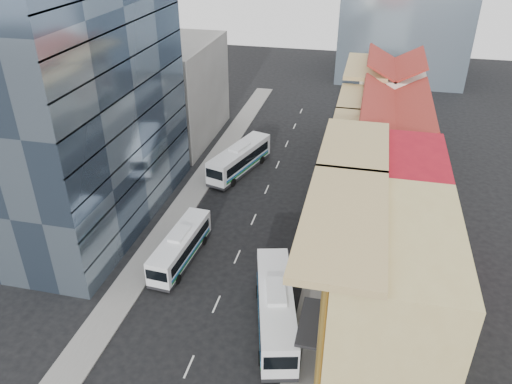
% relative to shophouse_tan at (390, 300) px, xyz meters
% --- Properties ---
extents(ground, '(200.00, 200.00, 0.00)m').
position_rel_shophouse_tan_xyz_m(ground, '(-14.00, -5.00, -6.00)').
color(ground, black).
rests_on(ground, ground).
extents(sidewalk_right, '(3.00, 90.00, 0.15)m').
position_rel_shophouse_tan_xyz_m(sidewalk_right, '(-5.50, 17.00, -5.92)').
color(sidewalk_right, slate).
rests_on(sidewalk_right, ground).
extents(sidewalk_left, '(3.00, 90.00, 0.15)m').
position_rel_shophouse_tan_xyz_m(sidewalk_left, '(-22.50, 17.00, -5.92)').
color(sidewalk_left, slate).
rests_on(sidewalk_left, ground).
extents(shophouse_tan, '(8.00, 14.00, 12.00)m').
position_rel_shophouse_tan_xyz_m(shophouse_tan, '(0.00, 0.00, 0.00)').
color(shophouse_tan, '#D1BD78').
rests_on(shophouse_tan, ground).
extents(shophouse_red, '(8.00, 10.00, 12.00)m').
position_rel_shophouse_tan_xyz_m(shophouse_red, '(0.00, 12.00, 0.00)').
color(shophouse_red, '#AB1320').
rests_on(shophouse_red, ground).
extents(shophouse_cream_near, '(8.00, 9.00, 10.00)m').
position_rel_shophouse_tan_xyz_m(shophouse_cream_near, '(0.00, 21.50, -1.00)').
color(shophouse_cream_near, silver).
rests_on(shophouse_cream_near, ground).
extents(shophouse_cream_mid, '(8.00, 9.00, 10.00)m').
position_rel_shophouse_tan_xyz_m(shophouse_cream_mid, '(0.00, 30.50, -1.00)').
color(shophouse_cream_mid, silver).
rests_on(shophouse_cream_mid, ground).
extents(shophouse_cream_far, '(8.00, 12.00, 11.00)m').
position_rel_shophouse_tan_xyz_m(shophouse_cream_far, '(0.00, 41.00, -0.50)').
color(shophouse_cream_far, silver).
rests_on(shophouse_cream_far, ground).
extents(office_tower, '(12.00, 26.00, 30.00)m').
position_rel_shophouse_tan_xyz_m(office_tower, '(-31.00, 14.00, 9.00)').
color(office_tower, '#425368').
rests_on(office_tower, ground).
extents(office_block_far, '(10.00, 18.00, 14.00)m').
position_rel_shophouse_tan_xyz_m(office_block_far, '(-30.00, 37.00, 1.00)').
color(office_block_far, gray).
rests_on(office_block_far, ground).
extents(bus_left_near, '(3.03, 10.29, 3.26)m').
position_rel_shophouse_tan_xyz_m(bus_left_near, '(-19.18, 8.28, -4.37)').
color(bus_left_near, white).
rests_on(bus_left_near, ground).
extents(bus_left_far, '(5.99, 12.04, 3.76)m').
position_rel_shophouse_tan_xyz_m(bus_left_far, '(-18.44, 27.86, -4.12)').
color(bus_left_far, silver).
rests_on(bus_left_far, ground).
extents(bus_right, '(5.72, 12.34, 3.85)m').
position_rel_shophouse_tan_xyz_m(bus_right, '(-8.50, 1.70, -4.07)').
color(bus_right, white).
rests_on(bus_right, ground).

